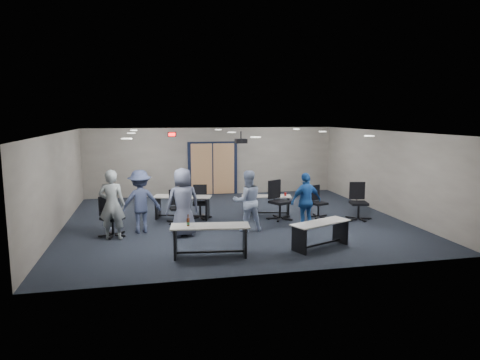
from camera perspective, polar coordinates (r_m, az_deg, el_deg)
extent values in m
plane|color=black|center=(13.13, -0.69, -5.43)|extent=(10.00, 10.00, 0.00)
cube|color=slate|center=(17.27, -3.69, 2.49)|extent=(10.00, 0.04, 2.70)
cube|color=slate|center=(8.58, 5.33, -3.81)|extent=(10.00, 0.04, 2.70)
cube|color=slate|center=(12.86, -23.10, -0.30)|extent=(0.04, 9.00, 2.70)
cube|color=slate|center=(14.70, 18.77, 0.97)|extent=(0.04, 9.00, 2.70)
cube|color=silver|center=(12.75, -0.71, 6.42)|extent=(10.00, 9.00, 0.04)
cube|color=black|center=(17.28, -3.66, 1.49)|extent=(2.00, 0.06, 2.20)
cube|color=tan|center=(17.20, -5.14, 1.44)|extent=(0.85, 0.04, 2.05)
cube|color=tan|center=(17.33, -2.18, 1.53)|extent=(0.85, 0.04, 2.05)
cube|color=black|center=(16.98, -9.08, 6.02)|extent=(0.32, 0.05, 0.18)
cube|color=#FF0C0C|center=(16.95, -9.07, 6.02)|extent=(0.26, 0.02, 0.12)
cylinder|color=black|center=(13.30, 0.13, 6.00)|extent=(0.04, 0.04, 0.24)
cube|color=black|center=(13.31, 0.13, 5.22)|extent=(0.35, 0.30, 0.14)
cylinder|color=black|center=(13.17, 0.27, 5.18)|extent=(0.08, 0.03, 0.08)
cube|color=#A4A29B|center=(9.76, -4.01, -6.15)|extent=(1.84, 0.81, 0.03)
cube|color=black|center=(9.88, -8.61, -8.22)|extent=(0.12, 0.54, 0.69)
cube|color=black|center=(9.90, 0.63, -8.07)|extent=(0.12, 0.54, 0.69)
cube|color=black|center=(9.93, -3.97, -9.54)|extent=(1.57, 0.24, 0.04)
cube|color=#A4A29B|center=(10.56, 10.73, -5.60)|extent=(1.65, 1.08, 0.03)
cube|color=black|center=(10.17, 7.88, -7.94)|extent=(0.22, 0.46, 0.61)
cube|color=black|center=(11.13, 13.23, -6.63)|extent=(0.22, 0.46, 0.61)
cube|color=black|center=(10.70, 10.65, -8.39)|extent=(1.31, 0.57, 0.03)
cube|color=#A4A29B|center=(13.35, -7.69, -2.21)|extent=(1.86, 1.08, 0.03)
cube|color=black|center=(13.61, -10.89, -3.61)|extent=(0.20, 0.53, 0.69)
cube|color=black|center=(13.27, -4.35, -3.79)|extent=(0.20, 0.53, 0.69)
cube|color=black|center=(13.47, -7.64, -4.72)|extent=(1.51, 0.51, 0.04)
cube|color=#A4A29B|center=(13.72, 3.53, -2.18)|extent=(1.65, 0.85, 0.03)
cube|color=black|center=(13.76, 0.61, -3.48)|extent=(0.15, 0.48, 0.61)
cube|color=black|center=(13.83, 6.41, -3.47)|extent=(0.15, 0.48, 0.61)
cube|color=black|center=(13.83, 3.51, -4.36)|extent=(1.37, 0.35, 0.03)
cylinder|color=red|center=(13.75, 6.07, -1.90)|extent=(0.07, 0.07, 0.10)
imported|color=gray|center=(11.48, -16.71, -3.18)|extent=(0.73, 0.54, 1.83)
imported|color=slate|center=(11.41, -7.62, -2.96)|extent=(0.99, 0.75, 1.83)
imported|color=#ABBDE2|center=(11.82, 1.00, -2.80)|extent=(0.86, 0.69, 1.70)
imported|color=#1D50A0|center=(12.13, 8.79, -2.82)|extent=(1.00, 0.58, 1.61)
imported|color=#3A4468|center=(11.97, -13.16, -2.80)|extent=(1.22, 0.84, 1.73)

